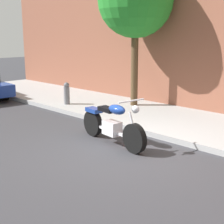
% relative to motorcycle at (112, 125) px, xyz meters
% --- Properties ---
extents(ground_plane, '(60.00, 60.00, 0.00)m').
position_rel_motorcycle_xyz_m(ground_plane, '(0.55, -0.22, -0.46)').
color(ground_plane, '#38383D').
extents(sidewalk, '(22.56, 3.09, 0.14)m').
position_rel_motorcycle_xyz_m(sidewalk, '(0.55, 2.57, -0.39)').
color(sidewalk, '#A6A6A6').
rests_on(sidewalk, ground).
extents(motorcycle, '(2.25, 0.73, 1.15)m').
position_rel_motorcycle_xyz_m(motorcycle, '(0.00, 0.00, 0.00)').
color(motorcycle, black).
rests_on(motorcycle, ground).
extents(street_tree, '(2.46, 2.46, 4.85)m').
position_rel_motorcycle_xyz_m(street_tree, '(-2.11, 3.19, 3.13)').
color(street_tree, '#503B25').
rests_on(street_tree, ground).
extents(fire_hydrant, '(0.20, 0.20, 0.91)m').
position_rel_motorcycle_xyz_m(fire_hydrant, '(-3.87, 1.65, -0.01)').
color(fire_hydrant, slate).
rests_on(fire_hydrant, ground).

